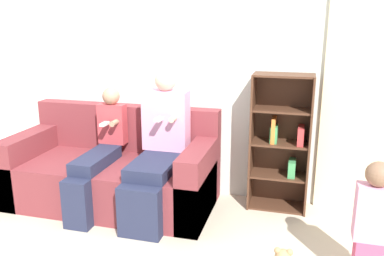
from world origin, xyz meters
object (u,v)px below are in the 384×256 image
(child_seated, at_px, (98,153))
(bookshelf, at_px, (281,142))
(adult_seated, at_px, (158,145))
(couch, at_px, (114,173))
(toddler_standing, at_px, (373,222))

(child_seated, distance_m, bookshelf, 1.66)
(adult_seated, height_order, bookshelf, adult_seated)
(bookshelf, bearing_deg, couch, -167.51)
(couch, bearing_deg, toddler_standing, -17.14)
(adult_seated, bearing_deg, toddler_standing, -19.24)
(child_seated, xyz_separation_m, bookshelf, (1.59, 0.47, 0.09))
(child_seated, distance_m, toddler_standing, 2.30)
(child_seated, height_order, bookshelf, bookshelf)
(child_seated, xyz_separation_m, toddler_standing, (2.24, -0.53, -0.10))
(bookshelf, bearing_deg, adult_seated, -157.98)
(couch, relative_size, child_seated, 1.76)
(adult_seated, height_order, child_seated, adult_seated)
(child_seated, relative_size, toddler_standing, 1.28)
(adult_seated, distance_m, toddler_standing, 1.79)
(couch, relative_size, toddler_standing, 2.24)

